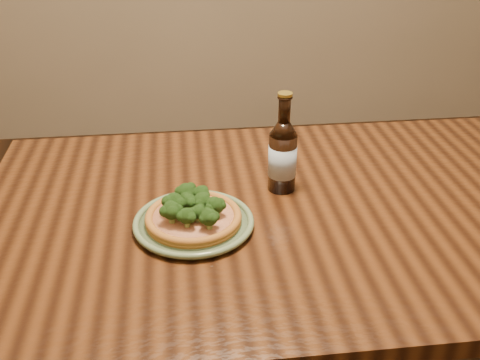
{
  "coord_description": "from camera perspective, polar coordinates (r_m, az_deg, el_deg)",
  "views": [
    {
      "loc": [
        -0.32,
        -0.98,
        1.43
      ],
      "look_at": [
        -0.19,
        0.11,
        0.82
      ],
      "focal_mm": 42.0,
      "sensor_mm": 36.0,
      "label": 1
    }
  ],
  "objects": [
    {
      "name": "beer_bottle",
      "position": [
        1.33,
        4.35,
        2.55
      ],
      "size": [
        0.07,
        0.07,
        0.25
      ],
      "rotation": [
        0.0,
        0.0,
        0.42
      ],
      "color": "black",
      "rests_on": "table"
    },
    {
      "name": "pizza",
      "position": [
        1.21,
        -4.75,
        -3.48
      ],
      "size": [
        0.21,
        0.21,
        0.07
      ],
      "rotation": [
        0.0,
        0.0,
        -0.08
      ],
      "color": "#A46625",
      "rests_on": "plate"
    },
    {
      "name": "table",
      "position": [
        1.37,
        8.2,
        -5.8
      ],
      "size": [
        1.6,
        0.9,
        0.75
      ],
      "color": "#43220E",
      "rests_on": "ground"
    },
    {
      "name": "plate",
      "position": [
        1.23,
        -4.73,
        -4.34
      ],
      "size": [
        0.26,
        0.26,
        0.02
      ],
      "rotation": [
        0.0,
        0.0,
        -0.32
      ],
      "color": "#607450",
      "rests_on": "table"
    }
  ]
}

